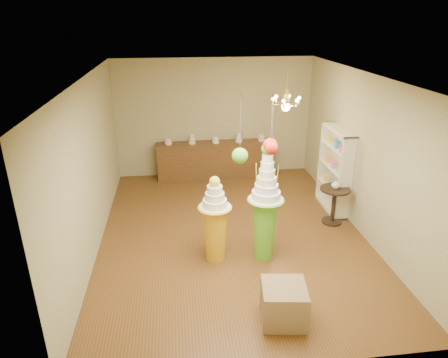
{
  "coord_description": "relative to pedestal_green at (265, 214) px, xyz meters",
  "views": [
    {
      "loc": [
        -1.0,
        -6.74,
        3.99
      ],
      "look_at": [
        -0.16,
        0.0,
        1.16
      ],
      "focal_mm": 32.0,
      "sensor_mm": 36.0,
      "label": 1
    }
  ],
  "objects": [
    {
      "name": "floor",
      "position": [
        -0.43,
        0.88,
        -0.84
      ],
      "size": [
        6.5,
        6.5,
        0.0
      ],
      "primitive_type": "plane",
      "color": "brown",
      "rests_on": "ground"
    },
    {
      "name": "ceiling",
      "position": [
        -0.43,
        0.88,
        2.16
      ],
      "size": [
        6.5,
        6.5,
        0.0
      ],
      "primitive_type": "plane",
      "rotation": [
        3.14,
        0.0,
        0.0
      ],
      "color": "silver",
      "rests_on": "ground"
    },
    {
      "name": "wall_back",
      "position": [
        -0.43,
        4.13,
        0.66
      ],
      "size": [
        5.0,
        0.04,
        3.0
      ],
      "primitive_type": "cube",
      "color": "tan",
      "rests_on": "ground"
    },
    {
      "name": "wall_front",
      "position": [
        -0.43,
        -2.37,
        0.66
      ],
      "size": [
        5.0,
        0.04,
        3.0
      ],
      "primitive_type": "cube",
      "color": "tan",
      "rests_on": "ground"
    },
    {
      "name": "wall_left",
      "position": [
        -2.93,
        0.88,
        0.66
      ],
      "size": [
        0.04,
        6.5,
        3.0
      ],
      "primitive_type": "cube",
      "color": "tan",
      "rests_on": "ground"
    },
    {
      "name": "wall_right",
      "position": [
        2.07,
        0.88,
        0.66
      ],
      "size": [
        0.04,
        6.5,
        3.0
      ],
      "primitive_type": "cube",
      "color": "tan",
      "rests_on": "ground"
    },
    {
      "name": "pedestal_green",
      "position": [
        0.0,
        0.0,
        0.0
      ],
      "size": [
        0.65,
        0.65,
        2.11
      ],
      "rotation": [
        0.0,
        0.0,
        0.14
      ],
      "color": "#63BC29",
      "rests_on": "floor"
    },
    {
      "name": "pedestal_orange",
      "position": [
        -0.85,
        0.05,
        -0.2
      ],
      "size": [
        0.53,
        0.53,
        1.56
      ],
      "rotation": [
        0.0,
        0.0,
        -0.0
      ],
      "color": "gold",
      "rests_on": "floor"
    },
    {
      "name": "burlap_riser",
      "position": [
        -0.07,
        -1.56,
        -0.57
      ],
      "size": [
        0.68,
        0.68,
        0.55
      ],
      "primitive_type": "cube",
      "rotation": [
        0.0,
        0.0,
        -0.14
      ],
      "color": "olive",
      "rests_on": "floor"
    },
    {
      "name": "sideboard",
      "position": [
        -0.43,
        3.85,
        -0.36
      ],
      "size": [
        3.04,
        0.54,
        1.16
      ],
      "color": "#56361B",
      "rests_on": "floor"
    },
    {
      "name": "shelving_unit",
      "position": [
        1.9,
        1.68,
        0.06
      ],
      "size": [
        0.33,
        1.2,
        1.8
      ],
      "color": "beige",
      "rests_on": "floor"
    },
    {
      "name": "round_table",
      "position": [
        1.67,
        1.06,
        -0.35
      ],
      "size": [
        0.69,
        0.69,
        0.77
      ],
      "rotation": [
        0.0,
        0.0,
        0.17
      ],
      "color": "black",
      "rests_on": "floor"
    },
    {
      "name": "vase",
      "position": [
        1.67,
        1.06,
        0.01
      ],
      "size": [
        0.18,
        0.18,
        0.17
      ],
      "primitive_type": "imported",
      "rotation": [
        0.0,
        0.0,
        -0.07
      ],
      "color": "beige",
      "rests_on": "round_table"
    },
    {
      "name": "pom_red_left",
      "position": [
        -0.15,
        -0.72,
        1.46
      ],
      "size": [
        0.2,
        0.2,
        0.8
      ],
      "color": "#392E29",
      "rests_on": "ceiling"
    },
    {
      "name": "pom_green_mid",
      "position": [
        -0.53,
        -0.51,
        1.25
      ],
      "size": [
        0.23,
        0.23,
        1.03
      ],
      "color": "#392E29",
      "rests_on": "ceiling"
    },
    {
      "name": "pom_red_right",
      "position": [
        -0.24,
        -1.15,
        1.56
      ],
      "size": [
        0.17,
        0.17,
        0.68
      ],
      "color": "#392E29",
      "rests_on": "ceiling"
    },
    {
      "name": "chandelier",
      "position": [
        0.78,
        1.86,
        1.46
      ],
      "size": [
        0.66,
        0.66,
        0.85
      ],
      "rotation": [
        0.0,
        0.0,
        0.06
      ],
      "color": "#DFB64F",
      "rests_on": "ceiling"
    }
  ]
}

